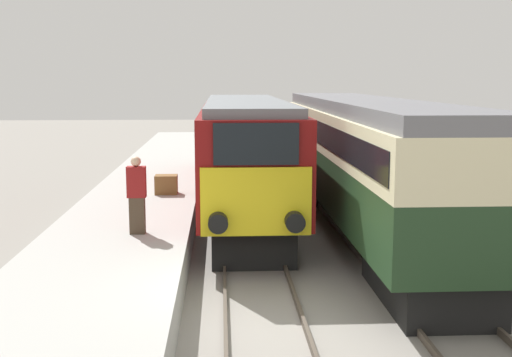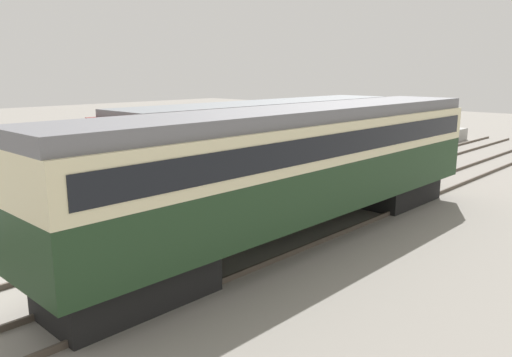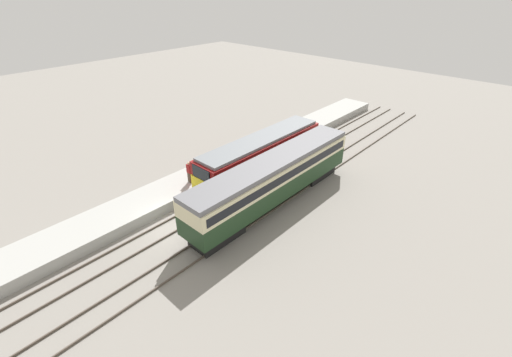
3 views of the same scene
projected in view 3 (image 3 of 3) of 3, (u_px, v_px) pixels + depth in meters
ground_plane at (173, 226)px, 24.46m from camera, size 120.00×120.00×0.00m
platform_left at (224, 167)px, 31.27m from camera, size 3.50×50.00×0.85m
rails_near_track at (224, 197)px, 27.61m from camera, size 1.51×60.00×0.14m
rails_far_track at (255, 213)px, 25.63m from camera, size 1.50×60.00×0.14m
locomotive at (261, 156)px, 29.42m from camera, size 2.70×13.54×3.82m
passenger_carriage at (274, 177)px, 25.80m from camera, size 2.75×16.10×3.90m
person_on_platform at (190, 172)px, 27.63m from camera, size 0.44×0.26×1.84m
luggage_crate at (238, 158)px, 31.18m from camera, size 0.70×0.56×0.60m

